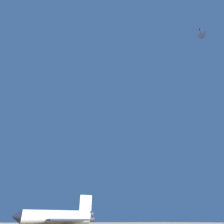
# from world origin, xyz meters

# --- Properties ---
(space_shuttle) EXTENTS (38.61, 24.79, 15.80)m
(space_shuttle) POSITION_xyz_m (-0.07, -3.26, 5.35)
(space_shuttle) COLOR white
(space_shuttle) RESTS_ON ground
(chase_jet_left_wing) EXTENTS (14.75, 9.86, 4.00)m
(chase_jet_left_wing) POSITION_xyz_m (-117.38, 29.14, 171.12)
(chase_jet_left_wing) COLOR #38478C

